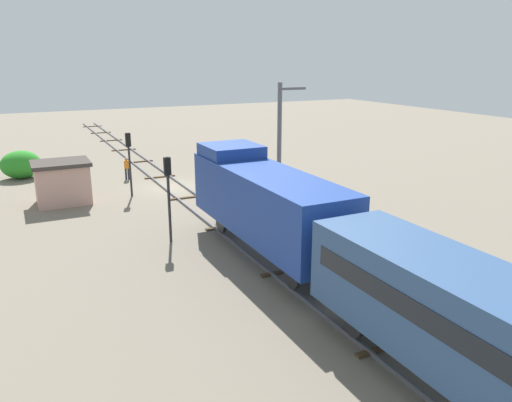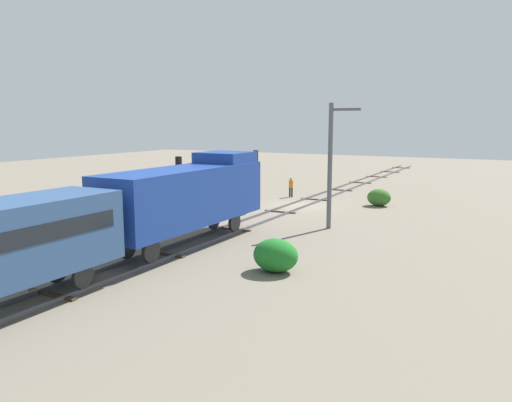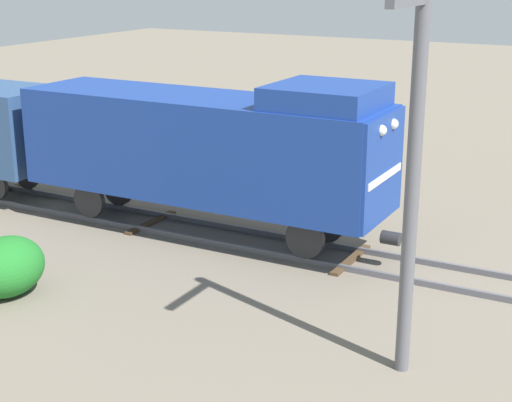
# 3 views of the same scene
# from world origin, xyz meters

# --- Properties ---
(locomotive) EXTENTS (2.90, 11.60, 4.60)m
(locomotive) POSITION_xyz_m (0.00, 14.50, 2.77)
(locomotive) COLOR navy
(locomotive) RESTS_ON railway_track
(traffic_signal_mid) EXTENTS (0.32, 0.34, 4.39)m
(traffic_signal_mid) POSITION_xyz_m (3.40, 10.78, 3.04)
(traffic_signal_mid) COLOR #262628
(traffic_signal_mid) RESTS_ON ground
(catenary_mast) EXTENTS (1.94, 0.28, 7.61)m
(catenary_mast) POSITION_xyz_m (-5.06, 6.90, 4.05)
(catenary_mast) COLOR #595960
(catenary_mast) RESTS_ON ground
(bush_far) EXTENTS (2.02, 1.65, 1.47)m
(bush_far) POSITION_xyz_m (-6.07, 16.55, 0.73)
(bush_far) COLOR #1F7126
(bush_far) RESTS_ON ground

